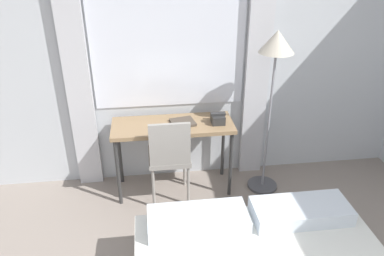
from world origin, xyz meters
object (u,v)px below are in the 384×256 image
object	(u,v)px
telephone	(218,118)
book	(183,122)
desk	(173,131)
desk_chair	(169,155)
standing_lamp	(275,64)

from	to	relation	value
telephone	book	world-z (taller)	telephone
book	telephone	bearing A→B (deg)	-4.76
desk	book	xyz separation A→B (m)	(0.10, -0.00, 0.09)
desk	telephone	bearing A→B (deg)	-4.16
telephone	book	xyz separation A→B (m)	(-0.34, 0.03, -0.04)
book	desk	bearing A→B (deg)	177.91
desk_chair	telephone	size ratio (longest dim) A/B	6.05
desk	desk_chair	xyz separation A→B (m)	(-0.05, -0.19, -0.15)
desk	book	bearing A→B (deg)	-2.09
desk	telephone	world-z (taller)	telephone
desk	standing_lamp	world-z (taller)	standing_lamp
desk	book	size ratio (longest dim) A/B	4.56
desk_chair	telephone	world-z (taller)	desk_chair
desk	desk_chair	size ratio (longest dim) A/B	1.29
standing_lamp	telephone	xyz separation A→B (m)	(-0.50, 0.07, -0.55)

